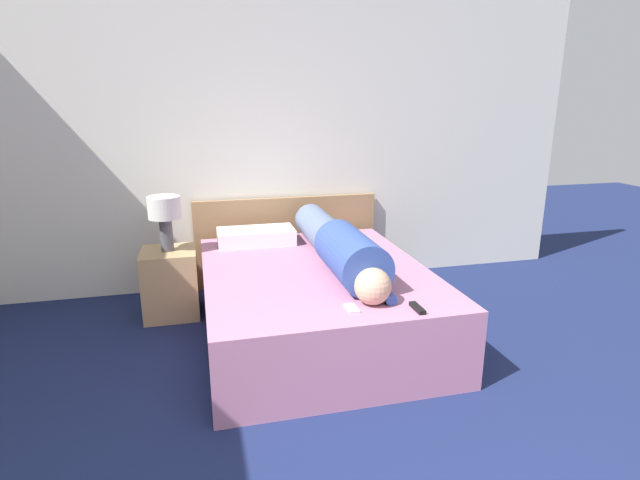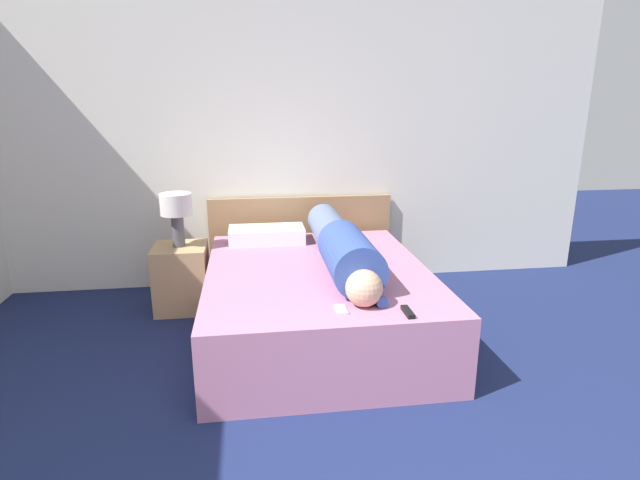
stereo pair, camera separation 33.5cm
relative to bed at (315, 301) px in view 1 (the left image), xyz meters
name	(u,v)px [view 1 (the left image)]	position (x,y,z in m)	size (l,w,h in m)	color
wall_back	(261,143)	(-0.21, 1.19, 1.05)	(5.96, 0.06, 2.60)	silver
bed	(315,301)	(0.00, 0.00, 0.00)	(1.56, 1.96, 0.51)	#B2708E
headboard	(287,241)	(0.00, 1.12, 0.15)	(1.68, 0.04, 0.81)	#A37A51
nightstand	(171,283)	(-1.03, 0.61, 0.01)	(0.42, 0.42, 0.54)	tan
table_lamp	(165,213)	(-1.03, 0.61, 0.58)	(0.25, 0.25, 0.43)	#4C4C51
person_lying	(339,246)	(0.18, 0.01, 0.40)	(0.33, 1.75, 0.33)	tan
pillow_near_headboard	(256,236)	(-0.33, 0.73, 0.32)	(0.63, 0.32, 0.13)	white
tv_remote	(417,308)	(0.40, -0.86, 0.27)	(0.04, 0.15, 0.02)	black
cell_phone	(352,308)	(0.04, -0.76, 0.26)	(0.06, 0.13, 0.01)	#B2B7BC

